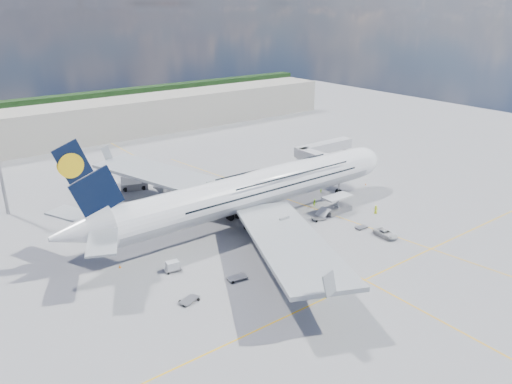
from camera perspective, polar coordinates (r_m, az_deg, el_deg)
ground at (r=96.95m, az=3.37°, el=-5.18°), size 300.00×300.00×0.00m
taxi_line_main at (r=96.94m, az=3.37°, el=-5.17°), size 0.25×220.00×0.01m
taxi_line_cross at (r=84.64m, az=12.31°, el=-9.78°), size 120.00×0.25×0.01m
taxi_line_diag at (r=112.30m, az=5.51°, el=-1.49°), size 14.16×99.06×0.01m
airliner at (r=101.54m, az=-0.09°, el=0.31°), size 77.26×79.15×23.71m
jet_bridge at (r=127.90m, az=7.55°, el=4.46°), size 18.80×12.10×8.50m
cargo_loader at (r=109.04m, az=9.15°, el=-1.66°), size 8.53×3.20×3.67m
terminal at (r=174.54m, az=-17.43°, el=7.79°), size 180.00×16.00×12.00m
tree_line at (r=230.85m, az=-12.00°, el=10.75°), size 160.00×6.00×8.00m
dolly_row_a at (r=85.94m, az=-9.51°, el=-8.33°), size 3.03×1.94×1.79m
dolly_row_b at (r=82.77m, az=-2.19°, el=-9.73°), size 3.46×2.19×0.47m
dolly_row_c at (r=91.12m, az=4.10°, el=-6.26°), size 3.19×1.99×1.90m
dolly_back at (r=77.79m, az=-7.64°, el=-12.11°), size 3.51×2.66×0.46m
dolly_nose_far at (r=102.50m, az=11.97°, el=-3.94°), size 2.67×1.53×0.38m
dolly_nose_near at (r=104.91m, az=7.20°, el=-3.03°), size 3.24×2.49×0.42m
baggage_tug at (r=93.68m, az=1.75°, el=-5.63°), size 2.88×2.04×1.64m
catering_truck_inner at (r=113.19m, az=-8.73°, el=-0.34°), size 7.68×3.99×4.37m
catering_truck_outer at (r=124.15m, az=-13.78°, el=1.10°), size 7.14×4.56×3.96m
service_van at (r=99.90m, az=14.60°, el=-4.59°), size 2.67×5.21×1.41m
crew_nose at (r=119.74m, az=7.45°, el=0.29°), size 0.73×0.67×1.67m
crew_loader at (r=111.33m, az=6.73°, el=-1.26°), size 1.03×0.92×1.75m
crew_wing at (r=91.26m, az=2.06°, el=-6.37°), size 0.56×0.94×1.50m
crew_van at (r=109.99m, az=13.53°, el=-1.96°), size 1.09×1.02×1.87m
crew_tug at (r=88.34m, az=8.16°, el=-7.46°), size 1.26×0.90×1.77m
cone_nose at (r=126.96m, az=12.43°, el=0.88°), size 0.38×0.38×0.48m
cone_wing_left_inner at (r=105.67m, az=-7.37°, el=-2.86°), size 0.50×0.50×0.64m
cone_wing_left_outer at (r=112.61m, az=-15.52°, el=-1.97°), size 0.47×0.47×0.60m
cone_wing_right_inner at (r=96.26m, az=0.75°, el=-5.17°), size 0.42×0.42×0.54m
cone_wing_right_outer at (r=84.83m, az=5.29°, el=-9.04°), size 0.49×0.49×0.63m
cone_tail at (r=89.17m, az=-15.30°, el=-8.20°), size 0.44×0.44×0.56m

